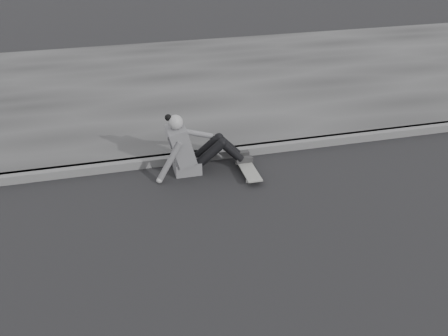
% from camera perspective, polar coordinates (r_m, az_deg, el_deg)
% --- Properties ---
extents(ground, '(80.00, 80.00, 0.00)m').
position_cam_1_polar(ground, '(5.10, -3.13, -13.27)').
color(ground, black).
rests_on(ground, ground).
extents(curb, '(24.00, 0.16, 0.12)m').
position_cam_1_polar(curb, '(7.17, -7.30, 0.85)').
color(curb, '#545454').
rests_on(curb, ground).
extents(sidewalk, '(24.00, 6.00, 0.12)m').
position_cam_1_polar(sidewalk, '(9.92, -9.75, 8.94)').
color(sidewalk, '#323232').
rests_on(sidewalk, ground).
extents(skateboard, '(0.20, 0.78, 0.09)m').
position_cam_1_polar(skateboard, '(6.90, 2.69, -0.04)').
color(skateboard, '#A5A49F').
rests_on(skateboard, ground).
extents(seated_woman, '(1.38, 0.46, 0.88)m').
position_cam_1_polar(seated_woman, '(6.82, -3.78, 2.32)').
color(seated_woman, '#57575A').
rests_on(seated_woman, ground).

